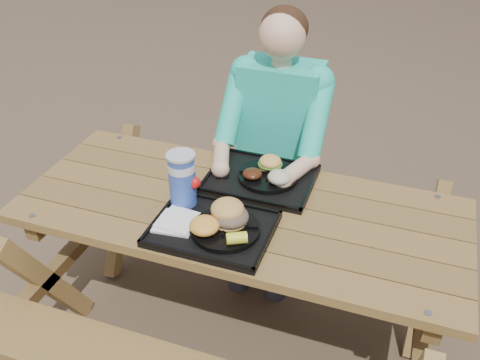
% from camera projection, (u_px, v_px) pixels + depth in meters
% --- Properties ---
extents(ground, '(60.00, 60.00, 0.00)m').
position_uv_depth(ground, '(240.00, 332.00, 2.57)').
color(ground, '#999999').
rests_on(ground, ground).
extents(picnic_table, '(1.80, 1.49, 0.75)m').
position_uv_depth(picnic_table, '(240.00, 275.00, 2.37)').
color(picnic_table, '#999999').
rests_on(picnic_table, ground).
extents(tray_near, '(0.45, 0.35, 0.02)m').
position_uv_depth(tray_near, '(212.00, 230.00, 2.02)').
color(tray_near, black).
rests_on(tray_near, picnic_table).
extents(tray_far, '(0.45, 0.35, 0.02)m').
position_uv_depth(tray_far, '(261.00, 180.00, 2.30)').
color(tray_far, black).
rests_on(tray_far, picnic_table).
extents(plate_near, '(0.26, 0.26, 0.02)m').
position_uv_depth(plate_near, '(225.00, 229.00, 1.99)').
color(plate_near, black).
rests_on(plate_near, tray_near).
extents(plate_far, '(0.26, 0.26, 0.02)m').
position_uv_depth(plate_far, '(268.00, 176.00, 2.29)').
color(plate_far, black).
rests_on(plate_far, tray_far).
extents(napkin_stack, '(0.16, 0.16, 0.02)m').
position_uv_depth(napkin_stack, '(176.00, 222.00, 2.03)').
color(napkin_stack, white).
rests_on(napkin_stack, tray_near).
extents(soda_cup, '(0.11, 0.11, 0.22)m').
position_uv_depth(soda_cup, '(182.00, 180.00, 2.09)').
color(soda_cup, '#163CA8').
rests_on(soda_cup, tray_near).
extents(condiment_bbq, '(0.06, 0.06, 0.03)m').
position_uv_depth(condiment_bbq, '(227.00, 206.00, 2.10)').
color(condiment_bbq, black).
rests_on(condiment_bbq, tray_near).
extents(condiment_mustard, '(0.06, 0.06, 0.03)m').
position_uv_depth(condiment_mustard, '(236.00, 208.00, 2.09)').
color(condiment_mustard, gold).
rests_on(condiment_mustard, tray_near).
extents(sandwich, '(0.13, 0.13, 0.14)m').
position_uv_depth(sandwich, '(230.00, 208.00, 1.97)').
color(sandwich, gold).
rests_on(sandwich, plate_near).
extents(mac_cheese, '(0.11, 0.11, 0.06)m').
position_uv_depth(mac_cheese, '(204.00, 226.00, 1.95)').
color(mac_cheese, '#FFB543').
rests_on(mac_cheese, plate_near).
extents(corn_cob, '(0.10, 0.10, 0.04)m').
position_uv_depth(corn_cob, '(237.00, 238.00, 1.90)').
color(corn_cob, '#F6F533').
rests_on(corn_cob, plate_near).
extents(cutlery_far, '(0.07, 0.14, 0.01)m').
position_uv_depth(cutlery_far, '(226.00, 170.00, 2.35)').
color(cutlery_far, black).
rests_on(cutlery_far, tray_far).
extents(burger, '(0.10, 0.10, 0.09)m').
position_uv_depth(burger, '(270.00, 159.00, 2.30)').
color(burger, '#E9AC52').
rests_on(burger, plate_far).
extents(baked_beans, '(0.08, 0.08, 0.04)m').
position_uv_depth(baked_beans, '(252.00, 174.00, 2.25)').
color(baked_beans, '#441E0D').
rests_on(baked_beans, plate_far).
extents(potato_salad, '(0.10, 0.10, 0.05)m').
position_uv_depth(potato_salad, '(279.00, 177.00, 2.22)').
color(potato_salad, beige).
rests_on(potato_salad, plate_far).
extents(diner, '(0.48, 0.84, 1.28)m').
position_uv_depth(diner, '(277.00, 158.00, 2.69)').
color(diner, '#1CA9C6').
rests_on(diner, ground).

